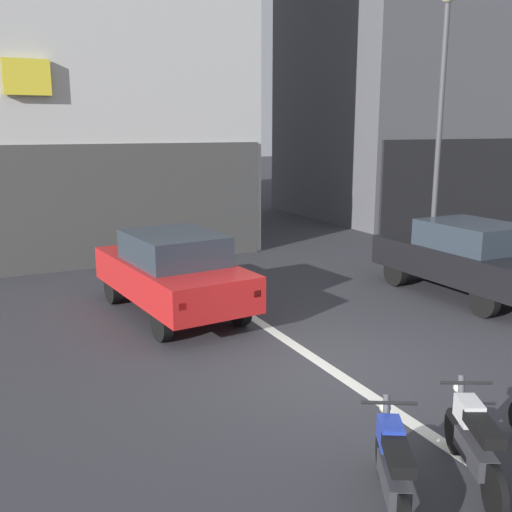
% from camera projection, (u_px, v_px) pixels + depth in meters
% --- Properties ---
extents(ground_plane, '(120.00, 120.00, 0.00)m').
position_uv_depth(ground_plane, '(330.00, 369.00, 8.94)').
color(ground_plane, '#333338').
extents(lane_centre_line, '(0.20, 18.00, 0.01)m').
position_uv_depth(lane_centre_line, '(194.00, 279.00, 14.20)').
color(lane_centre_line, silver).
rests_on(lane_centre_line, ground).
extents(building_far_right, '(9.63, 7.72, 16.18)m').
position_uv_depth(building_far_right, '(421.00, 15.00, 23.80)').
color(building_far_right, '#56565B').
rests_on(building_far_right, ground).
extents(car_red_crossing_near, '(2.17, 4.26, 1.64)m').
position_uv_depth(car_red_crossing_near, '(172.00, 271.00, 11.38)').
color(car_red_crossing_near, black).
rests_on(car_red_crossing_near, ground).
extents(car_black_parked_kerbside, '(1.84, 4.13, 1.64)m').
position_uv_depth(car_black_parked_kerbside, '(466.00, 256.00, 12.64)').
color(car_black_parked_kerbside, black).
rests_on(car_black_parked_kerbside, ground).
extents(car_blue_down_street, '(2.17, 4.26, 1.64)m').
position_uv_depth(car_blue_down_street, '(168.00, 207.00, 20.55)').
color(car_blue_down_street, black).
rests_on(car_blue_down_street, ground).
extents(street_lamp, '(0.36, 0.36, 6.92)m').
position_uv_depth(street_lamp, '(441.00, 103.00, 14.75)').
color(street_lamp, '#47474C').
rests_on(street_lamp, ground).
extents(motorcycle_blue_row_leftmost, '(0.87, 1.50, 0.98)m').
position_uv_depth(motorcycle_blue_row_leftmost, '(393.00, 467.00, 5.55)').
color(motorcycle_blue_row_leftmost, black).
rests_on(motorcycle_blue_row_leftmost, ground).
extents(motorcycle_white_row_left_mid, '(0.81, 1.53, 0.98)m').
position_uv_depth(motorcycle_white_row_left_mid, '(474.00, 441.00, 6.00)').
color(motorcycle_white_row_left_mid, black).
rests_on(motorcycle_white_row_left_mid, ground).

